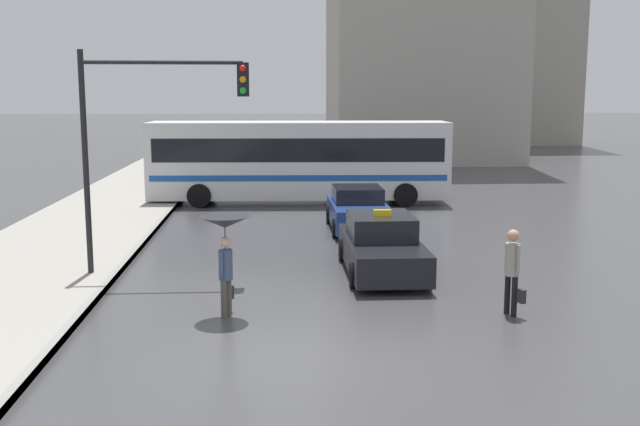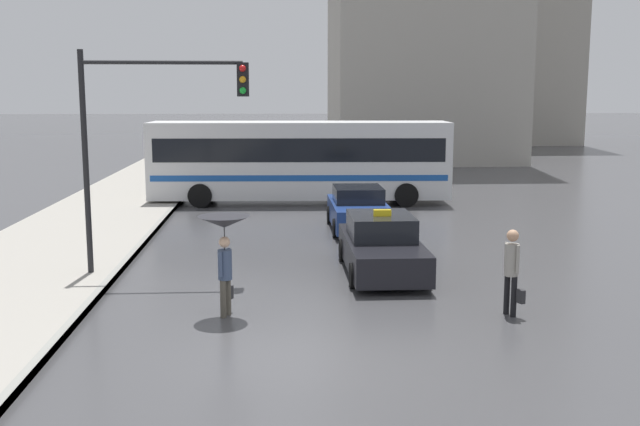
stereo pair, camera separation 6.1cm
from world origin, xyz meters
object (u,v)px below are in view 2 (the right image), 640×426
pedestrian_man (512,266)px  city_bus (300,158)px  taxi (382,247)px  pedestrian_with_umbrella (224,235)px  traffic_light (152,120)px  sedan_red (358,210)px

pedestrian_man → city_bus: bearing=171.8°
taxi → pedestrian_with_umbrella: bearing=43.7°
city_bus → traffic_light: size_ratio=2.22×
pedestrian_man → traffic_light: 9.02m
city_bus → pedestrian_man: 16.60m
pedestrian_with_umbrella → traffic_light: 4.41m
taxi → pedestrian_with_umbrella: (-3.71, -3.55, 1.03)m
taxi → sedan_red: 6.08m
sedan_red → traffic_light: 9.10m
pedestrian_with_umbrella → pedestrian_man: pedestrian_with_umbrella is taller
pedestrian_with_umbrella → sedan_red: bearing=2.8°
traffic_light → pedestrian_man: bearing=-25.1°
taxi → sedan_red: taxi is taller
pedestrian_with_umbrella → city_bus: bearing=17.0°
taxi → sedan_red: size_ratio=1.09×
city_bus → sedan_red: bearing=18.0°
city_bus → traffic_light: (-3.95, -12.51, 2.03)m
city_bus → pedestrian_man: city_bus is taller
sedan_red → traffic_light: size_ratio=0.76×
sedan_red → traffic_light: (-5.71, -6.31, 3.23)m
taxi → pedestrian_man: bearing=118.9°
taxi → city_bus: (-1.67, 12.28, 1.19)m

